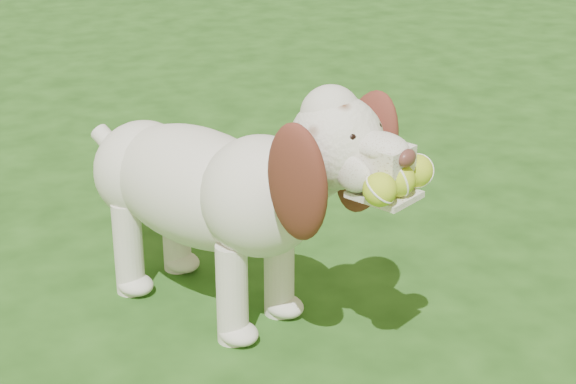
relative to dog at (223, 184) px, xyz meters
name	(u,v)px	position (x,y,z in m)	size (l,w,h in m)	color
ground	(389,377)	(0.26, -0.53, -0.44)	(80.00, 80.00, 0.00)	#1C3F12
dog	(223,184)	(0.00, 0.00, 0.00)	(0.75, 1.21, 0.82)	silver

